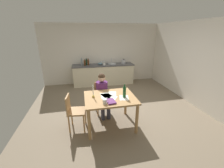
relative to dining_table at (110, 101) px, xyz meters
name	(u,v)px	position (x,y,z in m)	size (l,w,h in m)	color
ground_plane	(115,108)	(0.32, 0.85, -0.69)	(5.20, 5.20, 0.04)	#7A6B56
wall_back	(102,54)	(0.32, 3.45, 0.63)	(5.20, 0.12, 2.60)	silver
wall_right	(194,63)	(2.92, 0.85, 0.63)	(0.12, 5.20, 2.60)	silver
kitchen_counter	(104,74)	(0.32, 3.09, -0.22)	(2.67, 0.64, 0.90)	beige
dining_table	(110,101)	(0.00, 0.00, 0.00)	(1.20, 0.98, 0.79)	tan
chair_at_table	(102,96)	(-0.10, 0.73, -0.17)	(0.44, 0.44, 0.89)	tan
person_seated	(103,92)	(-0.09, 0.58, 0.01)	(0.35, 0.61, 1.19)	#592666
chair_side_empty	(74,110)	(-0.86, 0.04, -0.18)	(0.45, 0.45, 0.88)	tan
coffee_mug	(105,102)	(-0.18, -0.32, 0.17)	(0.12, 0.08, 0.10)	white
candlestick	(93,94)	(-0.39, 0.06, 0.20)	(0.06, 0.06, 0.30)	gold
book_magazine	(111,101)	(-0.04, -0.27, 0.13)	(0.18, 0.26, 0.03)	#6D3373
book_cookery	(111,102)	(-0.02, -0.26, 0.12)	(0.13, 0.18, 0.02)	#A05F48
paper_letter	(112,94)	(0.09, 0.17, 0.11)	(0.21, 0.30, 0.00)	white
paper_bill	(124,98)	(0.31, -0.11, 0.11)	(0.21, 0.30, 0.00)	white
paper_envelope	(106,95)	(-0.07, 0.13, 0.11)	(0.21, 0.30, 0.00)	white
paper_receipt	(105,96)	(-0.10, 0.07, 0.11)	(0.21, 0.30, 0.00)	white
paper_notice	(112,98)	(0.02, -0.09, 0.11)	(0.21, 0.30, 0.00)	white
wine_bottle_on_table	(124,92)	(0.33, -0.09, 0.25)	(0.07, 0.07, 0.32)	#194C23
sink_unit	(112,64)	(0.72, 3.10, 0.25)	(0.36, 0.36, 0.24)	#B2B7BC
bottle_oil	(82,62)	(-0.60, 3.18, 0.36)	(0.07, 0.07, 0.32)	#8C999E
bottle_vinegar	(85,63)	(-0.48, 3.07, 0.34)	(0.07, 0.07, 0.27)	#593319
bottle_wine_red	(86,62)	(-0.40, 3.16, 0.35)	(0.07, 0.07, 0.30)	black
bottle_sauce	(88,62)	(-0.32, 3.11, 0.35)	(0.07, 0.07, 0.29)	#593319
mixing_bowl	(100,64)	(0.19, 3.12, 0.27)	(0.20, 0.20, 0.09)	#668C99
stovetop_kettle	(124,61)	(1.24, 3.09, 0.32)	(0.18, 0.18, 0.22)	#B7BABF
wine_glass_near_sink	(104,61)	(0.37, 3.24, 0.33)	(0.07, 0.07, 0.15)	silver
wine_glass_by_kettle	(101,61)	(0.26, 3.24, 0.33)	(0.07, 0.07, 0.15)	silver
teacup_on_counter	(104,64)	(0.33, 2.94, 0.27)	(0.12, 0.09, 0.09)	white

